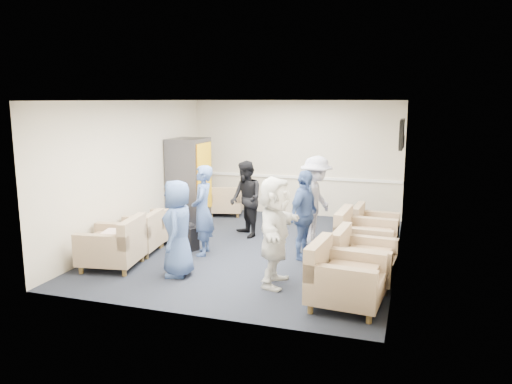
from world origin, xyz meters
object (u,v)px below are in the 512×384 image
(armchair_right_midnear, at_px, (361,261))
(person_mid_right, at_px, (304,215))
(armchair_left_mid, at_px, (139,236))
(vending_machine, at_px, (189,180))
(person_back_left, at_px, (246,199))
(armchair_corner, at_px, (226,203))
(armchair_right_far, at_px, (373,229))
(armchair_right_midfar, at_px, (362,241))
(armchair_right_near, at_px, (342,280))
(armchair_left_far, at_px, (160,226))
(person_mid_left, at_px, (203,210))
(person_back_right, at_px, (316,201))
(armchair_left_near, at_px, (115,247))
(person_front_right, at_px, (275,232))
(person_front_left, at_px, (178,228))

(armchair_right_midnear, height_order, person_mid_right, person_mid_right)
(armchair_left_mid, distance_m, vending_machine, 2.56)
(person_back_left, bearing_deg, armchair_corner, 171.97)
(vending_machine, relative_size, person_back_left, 1.23)
(armchair_right_far, bearing_deg, armchair_right_midfar, 178.82)
(armchair_left_mid, relative_size, armchair_right_near, 0.89)
(armchair_left_mid, distance_m, armchair_left_far, 0.76)
(vending_machine, distance_m, person_mid_left, 2.57)
(vending_machine, distance_m, person_mid_right, 3.61)
(vending_machine, bearing_deg, person_back_right, -17.50)
(armchair_right_near, relative_size, person_back_left, 0.66)
(armchair_left_mid, bearing_deg, armchair_left_near, -3.64)
(armchair_right_far, xyz_separation_m, vending_machine, (-4.12, 0.72, 0.62))
(armchair_left_mid, height_order, person_mid_left, person_mid_left)
(armchair_left_far, xyz_separation_m, armchair_right_midfar, (3.86, -0.08, 0.08))
(armchair_right_midnear, height_order, vending_machine, vending_machine)
(armchair_right_near, distance_m, vending_machine, 5.49)
(person_mid_left, xyz_separation_m, person_front_right, (1.61, -1.04, 0.02))
(armchair_left_mid, distance_m, armchair_right_midnear, 3.96)
(person_front_left, height_order, person_mid_right, person_mid_right)
(armchair_left_far, height_order, person_front_right, person_front_right)
(armchair_left_far, bearing_deg, person_front_right, 68.41)
(person_back_left, distance_m, person_front_right, 2.71)
(armchair_right_midnear, bearing_deg, person_back_right, 34.18)
(armchair_left_mid, relative_size, armchair_right_midfar, 0.90)
(armchair_left_near, height_order, armchair_right_near, armchair_right_near)
(armchair_left_mid, height_order, armchair_corner, armchair_left_mid)
(armchair_left_mid, height_order, person_back_right, person_back_right)
(person_mid_right, bearing_deg, armchair_right_midnear, -115.97)
(armchair_right_midfar, height_order, person_back_left, person_back_left)
(person_front_left, relative_size, person_front_right, 0.93)
(armchair_left_mid, relative_size, armchair_corner, 0.97)
(armchair_right_far, relative_size, person_mid_left, 0.53)
(armchair_right_far, height_order, person_back_right, person_back_right)
(person_front_right, bearing_deg, person_back_left, 25.08)
(armchair_right_midnear, xyz_separation_m, armchair_right_midfar, (-0.08, 1.00, 0.03))
(armchair_corner, xyz_separation_m, person_mid_left, (0.72, -2.98, 0.50))
(person_front_left, bearing_deg, armchair_right_midfar, 102.69)
(armchair_left_mid, distance_m, person_mid_right, 2.97)
(armchair_right_midfar, bearing_deg, person_back_right, 52.30)
(vending_machine, bearing_deg, armchair_left_near, -86.07)
(armchair_left_near, xyz_separation_m, person_back_right, (2.84, 2.35, 0.49))
(armchair_right_midfar, bearing_deg, armchair_right_midnear, -172.26)
(person_back_right, distance_m, person_front_right, 2.29)
(armchair_left_far, xyz_separation_m, person_mid_right, (2.88, -0.20, 0.48))
(person_front_right, bearing_deg, armchair_left_far, 57.81)
(armchair_left_near, height_order, armchair_left_far, armchair_left_near)
(armchair_right_near, xyz_separation_m, person_front_right, (-1.06, 0.49, 0.45))
(armchair_corner, bearing_deg, armchair_right_midfar, 129.77)
(armchair_left_mid, bearing_deg, armchair_right_near, 63.96)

